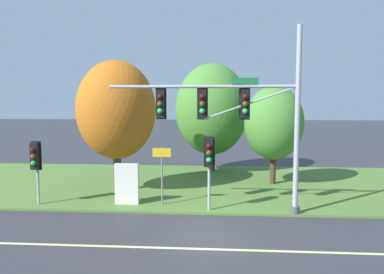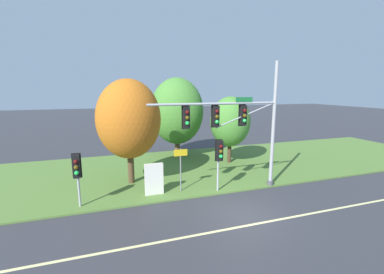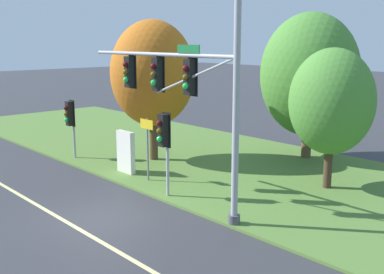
# 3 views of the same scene
# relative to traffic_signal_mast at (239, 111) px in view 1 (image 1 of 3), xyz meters

# --- Properties ---
(ground_plane) EXTENTS (160.00, 160.00, 0.00)m
(ground_plane) POSITION_rel_traffic_signal_mast_xyz_m (-1.23, -2.71, -4.45)
(ground_plane) COLOR #333338
(lane_stripe) EXTENTS (36.00, 0.16, 0.01)m
(lane_stripe) POSITION_rel_traffic_signal_mast_xyz_m (-1.23, -3.91, -4.45)
(lane_stripe) COLOR beige
(lane_stripe) RESTS_ON ground
(grass_verge) EXTENTS (48.00, 11.50, 0.10)m
(grass_verge) POSITION_rel_traffic_signal_mast_xyz_m (-1.23, 5.54, -4.40)
(grass_verge) COLOR #517533
(grass_verge) RESTS_ON ground
(traffic_signal_mast) EXTENTS (8.16, 0.49, 7.91)m
(traffic_signal_mast) POSITION_rel_traffic_signal_mast_xyz_m (0.00, 0.00, 0.00)
(traffic_signal_mast) COLOR #9EA0A5
(traffic_signal_mast) RESTS_ON grass_verge
(pedestrian_signal_near_kerb) EXTENTS (0.46, 0.55, 2.96)m
(pedestrian_signal_near_kerb) POSITION_rel_traffic_signal_mast_xyz_m (-9.20, 0.39, -2.22)
(pedestrian_signal_near_kerb) COLOR #9EA0A5
(pedestrian_signal_near_kerb) RESTS_ON grass_verge
(pedestrian_signal_further_along) EXTENTS (0.46, 0.55, 3.26)m
(pedestrian_signal_further_along) POSITION_rel_traffic_signal_mast_xyz_m (-1.27, 0.05, -1.97)
(pedestrian_signal_further_along) COLOR #9EA0A5
(pedestrian_signal_further_along) RESTS_ON grass_verge
(route_sign_post) EXTENTS (0.85, 0.08, 2.69)m
(route_sign_post) POSITION_rel_traffic_signal_mast_xyz_m (-3.46, 0.90, -2.60)
(route_sign_post) COLOR slate
(route_sign_post) RESTS_ON grass_verge
(tree_nearest_road) EXTENTS (4.13, 4.13, 6.90)m
(tree_nearest_road) POSITION_rel_traffic_signal_mast_xyz_m (-6.22, 3.35, -0.05)
(tree_nearest_road) COLOR #4C3823
(tree_nearest_road) RESTS_ON grass_verge
(tree_left_of_mast) EXTENTS (4.91, 4.91, 7.27)m
(tree_left_of_mast) POSITION_rel_traffic_signal_mast_xyz_m (-1.35, 9.43, -0.16)
(tree_left_of_mast) COLOR brown
(tree_left_of_mast) RESTS_ON grass_verge
(tree_behind_signpost) EXTENTS (3.37, 3.37, 5.64)m
(tree_behind_signpost) POSITION_rel_traffic_signal_mast_xyz_m (2.27, 5.70, -0.83)
(tree_behind_signpost) COLOR #423021
(tree_behind_signpost) RESTS_ON grass_verge
(info_kiosk) EXTENTS (1.10, 0.24, 1.90)m
(info_kiosk) POSITION_rel_traffic_signal_mast_xyz_m (-5.11, 0.91, -3.41)
(info_kiosk) COLOR silver
(info_kiosk) RESTS_ON grass_verge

